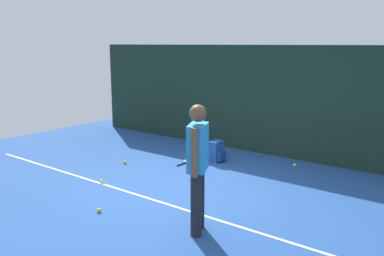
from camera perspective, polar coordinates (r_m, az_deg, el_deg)
name	(u,v)px	position (r m, az deg, el deg)	size (l,w,h in m)	color
ground_plane	(178,189)	(7.15, -1.99, -8.39)	(12.00, 12.00, 0.00)	#234C93
back_fence	(264,100)	(9.30, 9.90, 3.80)	(10.00, 0.10, 2.42)	#192D23
court_line	(152,199)	(6.71, -5.51, -9.80)	(9.00, 0.05, 0.00)	white
tennis_player	(198,161)	(5.29, 0.80, -4.62)	(0.38, 0.48, 1.70)	black
tennis_racket	(190,161)	(8.70, -0.34, -4.62)	(0.33, 0.62, 0.03)	black
backpack	(217,152)	(8.70, 3.46, -3.29)	(0.28, 0.30, 0.44)	#1E478C
tennis_ball_near_player	(295,165)	(8.61, 14.02, -5.00)	(0.07, 0.07, 0.07)	#CCE033
tennis_ball_by_fence	(125,162)	(8.68, -9.26, -4.67)	(0.07, 0.07, 0.07)	#CCE033
tennis_ball_mid_court	(102,181)	(7.57, -12.35, -7.24)	(0.07, 0.07, 0.07)	#CCE033
tennis_ball_far_left	(99,210)	(6.35, -12.72, -11.01)	(0.07, 0.07, 0.07)	#CCE033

